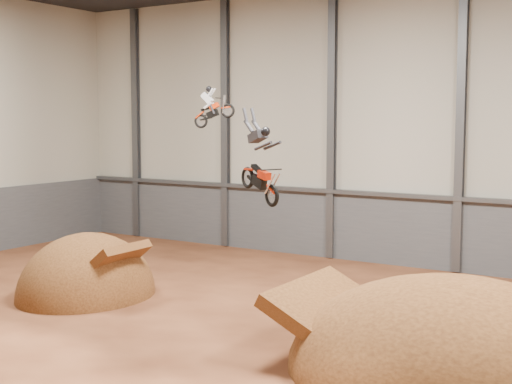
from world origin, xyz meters
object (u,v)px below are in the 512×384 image
at_px(takeoff_ramp, 87,296).
at_px(fmx_rider_b, 258,157).
at_px(landing_ramp, 454,376).
at_px(fmx_rider_a, 216,102).

xyz_separation_m(takeoff_ramp, fmx_rider_b, (8.35, -0.04, 6.00)).
relative_size(takeoff_ramp, landing_ramp, 0.62).
distance_m(takeoff_ramp, landing_ramp, 15.65).
height_order(fmx_rider_a, fmx_rider_b, fmx_rider_a).
xyz_separation_m(fmx_rider_a, fmx_rider_b, (4.73, -4.28, -2.00)).
bearing_deg(fmx_rider_b, landing_ramp, 18.50).
relative_size(fmx_rider_a, fmx_rider_b, 0.60).
height_order(takeoff_ramp, landing_ramp, landing_ramp).
relative_size(takeoff_ramp, fmx_rider_a, 3.19).
distance_m(takeoff_ramp, fmx_rider_b, 10.29).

